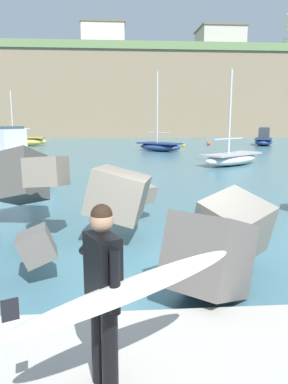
% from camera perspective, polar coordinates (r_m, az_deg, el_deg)
% --- Properties ---
extents(ground_plane, '(400.00, 400.00, 0.00)m').
position_cam_1_polar(ground_plane, '(7.06, 5.80, -11.93)').
color(ground_plane, '#42707F').
extents(breakwater_jetty, '(32.36, 7.67, 2.68)m').
position_cam_1_polar(breakwater_jetty, '(9.10, -13.39, -0.29)').
color(breakwater_jetty, gray).
rests_on(breakwater_jetty, ground).
extents(surfer_with_board, '(2.04, 1.48, 1.78)m').
position_cam_1_polar(surfer_with_board, '(3.40, -4.92, -14.33)').
color(surfer_with_board, black).
rests_on(surfer_with_board, walkway_path).
extents(boat_near_centre, '(6.30, 2.18, 5.78)m').
position_cam_1_polar(boat_near_centre, '(43.10, -18.56, 7.31)').
color(boat_near_centre, '#EAC64C').
rests_on(boat_near_centre, ground).
extents(boat_near_right, '(4.52, 4.57, 6.93)m').
position_cam_1_polar(boat_near_right, '(34.14, 2.42, 6.95)').
color(boat_near_right, navy).
rests_on(boat_near_right, ground).
extents(boat_mid_left, '(5.46, 4.68, 2.47)m').
position_cam_1_polar(boat_mid_left, '(17.96, -19.53, 3.90)').
color(boat_mid_left, white).
rests_on(boat_mid_left, ground).
extents(boat_mid_centre, '(4.85, 4.40, 5.66)m').
position_cam_1_polar(boat_mid_centre, '(23.91, 13.11, 5.01)').
color(boat_mid_centre, white).
rests_on(boat_mid_centre, ground).
extents(boat_mid_right, '(3.70, 5.22, 1.98)m').
position_cam_1_polar(boat_mid_right, '(44.37, 17.65, 7.55)').
color(boat_mid_right, navy).
rests_on(boat_mid_right, ground).
extents(mooring_buoy_inner, '(0.44, 0.44, 0.44)m').
position_cam_1_polar(mooring_buoy_inner, '(39.64, 5.93, 7.11)').
color(mooring_buoy_inner, yellow).
rests_on(mooring_buoy_inner, ground).
extents(mooring_buoy_middle, '(0.44, 0.44, 0.44)m').
position_cam_1_polar(mooring_buoy_middle, '(42.80, 9.75, 7.28)').
color(mooring_buoy_middle, '#E54C1E').
rests_on(mooring_buoy_middle, ground).
extents(headland_bluff, '(73.23, 31.41, 14.66)m').
position_cam_1_polar(headland_bluff, '(77.17, 5.29, 14.18)').
color(headland_bluff, '#847056').
rests_on(headland_bluff, ground).
extents(station_building_west, '(7.91, 7.72, 5.17)m').
position_cam_1_polar(station_building_west, '(74.68, -6.17, 21.95)').
color(station_building_west, beige).
rests_on(station_building_west, headland_bluff).
extents(station_building_central, '(7.71, 7.88, 3.94)m').
position_cam_1_polar(station_building_central, '(72.71, 11.38, 21.62)').
color(station_building_central, '#B2ADA3').
rests_on(station_building_central, headland_bluff).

